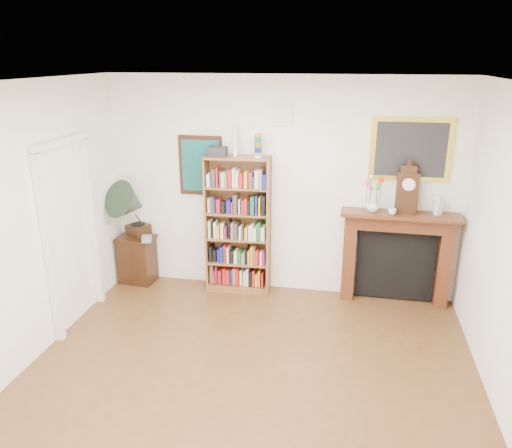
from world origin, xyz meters
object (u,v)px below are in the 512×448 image
at_px(bookshelf, 238,218).
at_px(gramophone, 132,205).
at_px(flower_vase, 373,205).
at_px(teacup, 392,212).
at_px(fireplace, 397,249).
at_px(mantel_clock, 408,190).
at_px(bottle_right, 440,206).
at_px(bottle_left, 437,205).
at_px(side_cabinet, 138,259).
at_px(cd_stack, 147,239).

height_order(bookshelf, gramophone, bookshelf).
relative_size(gramophone, flower_vase, 5.17).
bearing_deg(bookshelf, teacup, -5.21).
height_order(fireplace, mantel_clock, mantel_clock).
bearing_deg(mantel_clock, teacup, -130.83).
distance_m(fireplace, bottle_right, 0.75).
xyz_separation_m(gramophone, mantel_clock, (3.49, 0.16, 0.35)).
bearing_deg(bottle_left, bottle_right, 29.40).
xyz_separation_m(side_cabinet, mantel_clock, (3.51, 0.08, 1.15)).
bearing_deg(side_cabinet, teacup, 3.86).
bearing_deg(gramophone, fireplace, 27.38).
relative_size(fireplace, cd_stack, 11.88).
bearing_deg(gramophone, bookshelf, 28.89).
distance_m(fireplace, cd_stack, 3.23).
bearing_deg(teacup, bottle_left, 10.18).
height_order(mantel_clock, teacup, mantel_clock).
xyz_separation_m(mantel_clock, bottle_right, (0.40, -0.00, -0.18)).
bearing_deg(gramophone, teacup, 25.20).
xyz_separation_m(mantel_clock, teacup, (-0.17, -0.12, -0.24)).
bearing_deg(bookshelf, flower_vase, -2.85).
height_order(side_cabinet, bottle_right, bottle_right).
bearing_deg(teacup, mantel_clock, 35.32).
distance_m(cd_stack, mantel_clock, 3.38).
height_order(side_cabinet, cd_stack, cd_stack).
bearing_deg(fireplace, gramophone, -176.02).
distance_m(side_cabinet, gramophone, 0.81).
bearing_deg(bookshelf, fireplace, -1.37).
height_order(gramophone, bottle_right, gramophone).
distance_m(bookshelf, cd_stack, 1.25).
height_order(bookshelf, side_cabinet, bookshelf).
xyz_separation_m(flower_vase, teacup, (0.23, -0.08, -0.04)).
bearing_deg(bottle_left, flower_vase, -178.79).
distance_m(fireplace, flower_vase, 0.66).
bearing_deg(mantel_clock, bookshelf, -164.75).
xyz_separation_m(cd_stack, flower_vase, (2.89, 0.19, 0.57)).
distance_m(side_cabinet, bottle_left, 3.98).
xyz_separation_m(bottle_left, bottle_right, (0.04, 0.02, -0.02)).
bearing_deg(flower_vase, bookshelf, -179.63).
xyz_separation_m(fireplace, bottle_right, (0.45, -0.02, 0.59)).
height_order(teacup, bottle_right, bottle_right).
relative_size(mantel_clock, bottle_left, 2.43).
xyz_separation_m(gramophone, bottle_left, (3.84, 0.13, 0.18)).
distance_m(side_cabinet, cd_stack, 0.46).
relative_size(gramophone, teacup, 8.88).
xyz_separation_m(fireplace, teacup, (-0.11, -0.13, 0.53)).
distance_m(bookshelf, fireplace, 2.05).
bearing_deg(fireplace, side_cabinet, -177.38).
bearing_deg(teacup, fireplace, 51.22).
bearing_deg(side_cabinet, bookshelf, 5.63).
xyz_separation_m(bookshelf, fireplace, (2.02, 0.07, -0.31)).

